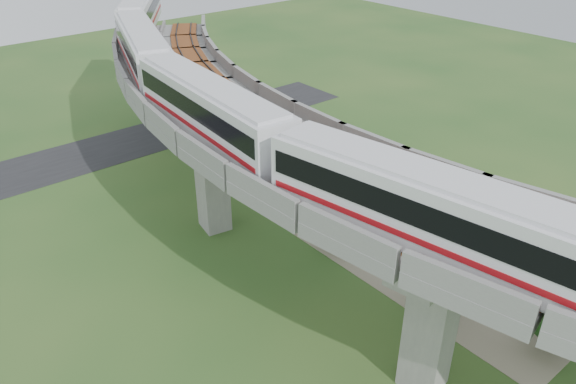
{
  "coord_description": "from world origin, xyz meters",
  "views": [
    {
      "loc": [
        -18.97,
        -22.65,
        24.63
      ],
      "look_at": [
        0.52,
        0.78,
        7.5
      ],
      "focal_mm": 35.0,
      "sensor_mm": 36.0,
      "label": 1
    }
  ],
  "objects_px": {
    "metro_train": "(203,73)",
    "car_dark": "(429,214)",
    "car_white": "(500,294)",
    "car_red": "(465,216)"
  },
  "relations": [
    {
      "from": "car_white",
      "to": "car_red",
      "type": "height_order",
      "value": "car_red"
    },
    {
      "from": "car_white",
      "to": "car_dark",
      "type": "distance_m",
      "value": 10.35
    },
    {
      "from": "metro_train",
      "to": "car_white",
      "type": "distance_m",
      "value": 25.44
    },
    {
      "from": "car_white",
      "to": "car_dark",
      "type": "relative_size",
      "value": 0.95
    },
    {
      "from": "metro_train",
      "to": "car_dark",
      "type": "xyz_separation_m",
      "value": [
        13.29,
        -11.57,
        -11.67
      ]
    },
    {
      "from": "metro_train",
      "to": "car_white",
      "type": "relative_size",
      "value": 15.38
    },
    {
      "from": "car_red",
      "to": "car_dark",
      "type": "relative_size",
      "value": 1.02
    },
    {
      "from": "car_white",
      "to": "car_dark",
      "type": "bearing_deg",
      "value": 65.97
    },
    {
      "from": "metro_train",
      "to": "car_red",
      "type": "bearing_deg",
      "value": -42.06
    },
    {
      "from": "metro_train",
      "to": "car_dark",
      "type": "height_order",
      "value": "metro_train"
    }
  ]
}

